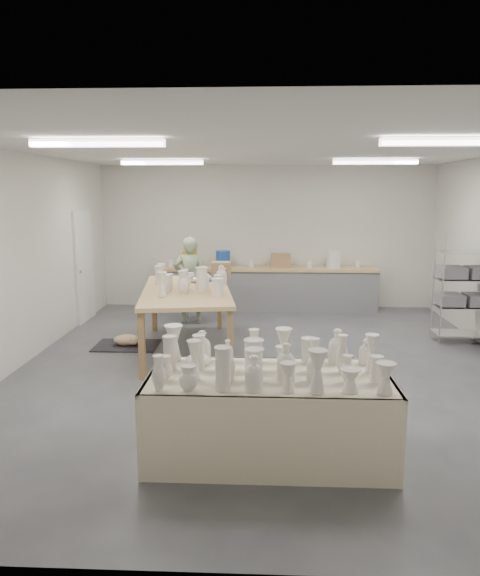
{
  "coord_description": "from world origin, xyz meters",
  "views": [
    {
      "loc": [
        -0.09,
        -6.93,
        2.44
      ],
      "look_at": [
        -0.41,
        0.49,
        1.05
      ],
      "focal_mm": 32.0,
      "sensor_mm": 36.0,
      "label": 1
    }
  ],
  "objects_px": {
    "drying_table": "(268,410)",
    "potter": "(190,280)",
    "work_table": "(191,288)",
    "red_stool": "(192,304)"
  },
  "relations": [
    {
      "from": "drying_table",
      "to": "potter",
      "type": "bearing_deg",
      "value": 106.26
    },
    {
      "from": "work_table",
      "to": "red_stool",
      "type": "height_order",
      "value": "work_table"
    },
    {
      "from": "drying_table",
      "to": "potter",
      "type": "distance_m",
      "value": 5.13
    },
    {
      "from": "work_table",
      "to": "potter",
      "type": "height_order",
      "value": "potter"
    },
    {
      "from": "potter",
      "to": "drying_table",
      "type": "bearing_deg",
      "value": 99.82
    },
    {
      "from": "potter",
      "to": "red_stool",
      "type": "height_order",
      "value": "potter"
    },
    {
      "from": "red_stool",
      "to": "potter",
      "type": "bearing_deg",
      "value": -90.0
    },
    {
      "from": "drying_table",
      "to": "work_table",
      "type": "relative_size",
      "value": 0.81
    },
    {
      "from": "drying_table",
      "to": "red_stool",
      "type": "height_order",
      "value": "drying_table"
    },
    {
      "from": "drying_table",
      "to": "work_table",
      "type": "distance_m",
      "value": 3.52
    }
  ]
}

